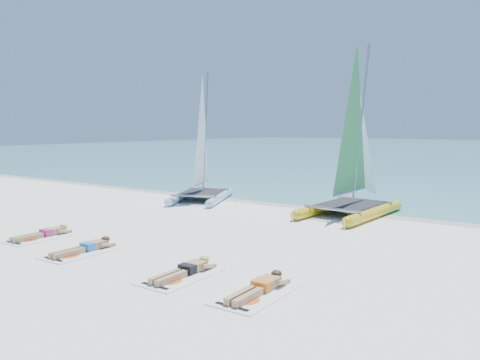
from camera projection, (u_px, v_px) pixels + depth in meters
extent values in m
plane|color=white|center=(198.00, 227.00, 14.85)|extent=(140.00, 140.00, 0.00)
cube|color=#76BCC5|center=(480.00, 150.00, 66.53)|extent=(140.00, 115.00, 0.01)
cube|color=silver|center=(283.00, 204.00, 19.36)|extent=(140.00, 1.40, 0.01)
cylinder|color=silver|center=(183.00, 196.00, 20.46)|extent=(1.78, 3.61, 0.33)
cone|color=silver|center=(197.00, 190.00, 22.49)|extent=(0.48, 0.57, 0.32)
cylinder|color=silver|center=(221.00, 197.00, 20.13)|extent=(1.78, 3.61, 0.33)
cone|color=silver|center=(231.00, 191.00, 22.16)|extent=(0.48, 0.57, 0.32)
cube|color=black|center=(202.00, 192.00, 20.27)|extent=(2.31, 2.55, 0.03)
cylinder|color=#B7B9BE|center=(205.00, 132.00, 20.64)|extent=(0.46, 0.95, 5.21)
cylinder|color=yellow|center=(326.00, 207.00, 17.44)|extent=(0.71, 4.25, 0.37)
cone|color=yellow|center=(354.00, 200.00, 19.25)|extent=(0.40, 0.57, 0.36)
cylinder|color=yellow|center=(374.00, 213.00, 16.26)|extent=(0.71, 4.25, 0.37)
cone|color=yellow|center=(399.00, 204.00, 18.07)|extent=(0.40, 0.57, 0.36)
cube|color=black|center=(350.00, 204.00, 16.83)|extent=(2.00, 2.47, 0.03)
cylinder|color=#B7B9BE|center=(361.00, 123.00, 17.09)|extent=(0.18, 1.12, 5.83)
cube|color=white|center=(39.00, 238.00, 13.36)|extent=(1.00, 1.85, 0.02)
cube|color=tan|center=(52.00, 231.00, 13.70)|extent=(0.36, 0.55, 0.17)
cube|color=#CC3072|center=(46.00, 232.00, 13.54)|extent=(0.37, 0.22, 0.17)
cube|color=tan|center=(27.00, 238.00, 13.05)|extent=(0.31, 0.85, 0.13)
sphere|color=tan|center=(63.00, 228.00, 14.00)|extent=(0.21, 0.21, 0.21)
ellipsoid|color=tan|center=(63.00, 226.00, 14.01)|extent=(0.22, 0.24, 0.15)
cube|color=white|center=(80.00, 253.00, 11.77)|extent=(1.00, 1.85, 0.02)
cube|color=tan|center=(94.00, 245.00, 12.11)|extent=(0.36, 0.55, 0.17)
cube|color=blue|center=(87.00, 246.00, 11.94)|extent=(0.37, 0.22, 0.17)
cube|color=tan|center=(67.00, 253.00, 11.45)|extent=(0.31, 0.85, 0.13)
sphere|color=tan|center=(105.00, 241.00, 12.41)|extent=(0.21, 0.21, 0.21)
ellipsoid|color=#3D2316|center=(105.00, 239.00, 12.41)|extent=(0.22, 0.24, 0.15)
cube|color=white|center=(180.00, 277.00, 9.88)|extent=(1.00, 1.85, 0.02)
cube|color=tan|center=(193.00, 267.00, 10.22)|extent=(0.36, 0.55, 0.17)
cube|color=black|center=(187.00, 269.00, 10.06)|extent=(0.37, 0.22, 0.17)
cube|color=tan|center=(168.00, 278.00, 9.57)|extent=(0.31, 0.85, 0.13)
sphere|color=tan|center=(204.00, 261.00, 10.52)|extent=(0.21, 0.21, 0.21)
ellipsoid|color=tan|center=(204.00, 259.00, 10.52)|extent=(0.22, 0.24, 0.15)
cube|color=white|center=(255.00, 295.00, 8.82)|extent=(1.00, 1.85, 0.02)
cube|color=tan|center=(267.00, 283.00, 9.16)|extent=(0.36, 0.55, 0.17)
cube|color=orange|center=(261.00, 285.00, 8.99)|extent=(0.37, 0.22, 0.17)
cube|color=tan|center=(244.00, 297.00, 8.50)|extent=(0.31, 0.85, 0.13)
sphere|color=tan|center=(276.00, 276.00, 9.46)|extent=(0.21, 0.21, 0.21)
ellipsoid|color=#3D2316|center=(276.00, 274.00, 9.46)|extent=(0.22, 0.24, 0.15)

